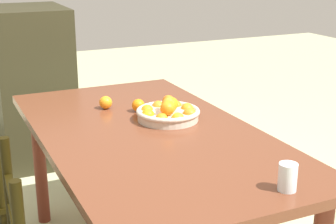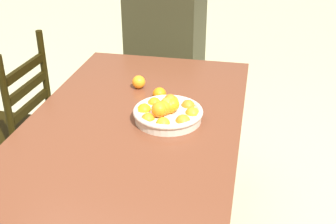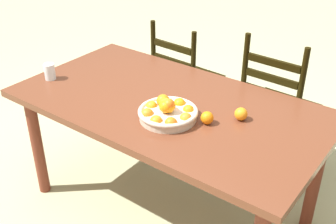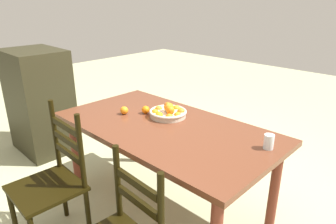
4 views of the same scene
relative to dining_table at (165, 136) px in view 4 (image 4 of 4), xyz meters
The scene contains 8 objects.
ground_plane 0.68m from the dining_table, ahead, with size 12.00×12.00×0.00m, color #AEB085.
dining_table is the anchor object (origin of this frame).
chair_by_cabinet 0.87m from the dining_table, 67.47° to the left, with size 0.45×0.45×1.00m.
cabinet 1.80m from the dining_table, ahead, with size 0.70×0.53×1.16m, color #2A2817.
fruit_bowl 0.22m from the dining_table, 54.75° to the right, with size 0.31×0.31×0.12m.
orange_loose_0 0.32m from the dining_table, 12.98° to the right, with size 0.07×0.07×0.07m, color orange.
orange_loose_1 0.43m from the dining_table, ahead, with size 0.07×0.07×0.07m, color orange.
drinking_glass 0.79m from the dining_table, 165.42° to the right, with size 0.07×0.07×0.10m, color silver.
Camera 4 is at (-1.51, 1.52, 1.69)m, focal length 32.47 mm.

